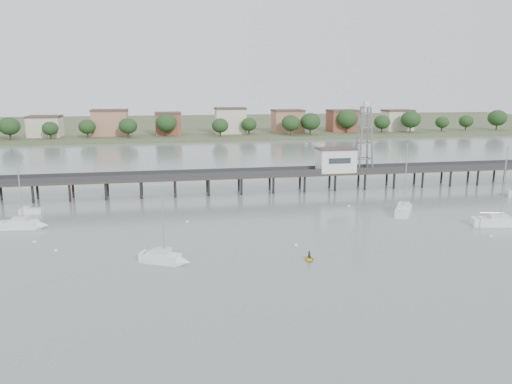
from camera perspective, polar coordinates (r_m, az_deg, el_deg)
ground_plane at (r=51.51m, az=4.79°, el=-14.30°), size 500.00×500.00×0.00m
pier at (r=106.88m, az=-3.68°, el=1.81°), size 150.00×5.00×5.50m
pier_building at (r=112.13m, az=9.11°, el=3.66°), size 8.40×5.40×5.30m
lattice_tower at (r=113.93m, az=12.29°, el=5.91°), size 3.20×3.20×15.50m
sailboat_d at (r=92.67m, az=26.63°, el=-3.08°), size 8.85×4.32×14.04m
sailboat_c at (r=95.54m, az=16.57°, el=-1.85°), size 6.49×8.15×13.53m
sailboat_b at (r=89.40m, az=-24.66°, el=-3.41°), size 7.12×2.77×11.60m
sailboat_f at (r=66.71m, az=-10.00°, el=-7.53°), size 6.56×4.59×10.77m
white_tender at (r=99.47m, az=-24.41°, el=-2.01°), size 3.96×1.82×1.51m
yellow_dinghy at (r=67.52m, az=6.08°, el=-7.76°), size 1.66×0.71×2.26m
dinghy_occupant at (r=67.52m, az=6.08°, el=-7.76°), size 0.58×1.13×0.26m
mooring_buoys at (r=79.41m, az=-1.56°, el=-4.57°), size 69.07×23.20×0.39m
far_shore at (r=285.12m, az=-8.03°, el=7.60°), size 500.00×170.00×10.40m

